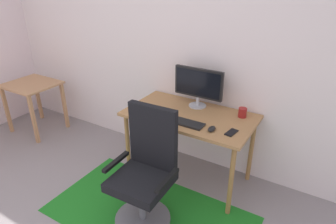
% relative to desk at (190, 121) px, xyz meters
% --- Properties ---
extents(wall_back, '(6.00, 0.10, 2.60)m').
position_rel_desk_xyz_m(wall_back, '(-0.34, 0.42, 0.63)').
color(wall_back, white).
rests_on(wall_back, ground).
extents(area_rug, '(1.84, 1.00, 0.01)m').
position_rel_desk_xyz_m(area_rug, '(-0.04, -0.69, -0.67)').
color(area_rug, '#1C731E').
rests_on(area_rug, ground).
extents(desk, '(1.26, 0.70, 0.75)m').
position_rel_desk_xyz_m(desk, '(0.00, 0.00, 0.00)').
color(desk, '#A77545').
rests_on(desk, ground).
extents(monitor, '(0.52, 0.18, 0.41)m').
position_rel_desk_xyz_m(monitor, '(-0.02, 0.21, 0.32)').
color(monitor, '#B2B2B7').
rests_on(monitor, desk).
extents(keyboard, '(0.43, 0.13, 0.02)m').
position_rel_desk_xyz_m(keyboard, '(0.02, -0.20, 0.09)').
color(keyboard, black).
rests_on(keyboard, desk).
extents(computer_mouse, '(0.06, 0.10, 0.03)m').
position_rel_desk_xyz_m(computer_mouse, '(0.32, -0.20, 0.10)').
color(computer_mouse, black).
rests_on(computer_mouse, desk).
extents(coffee_cup, '(0.08, 0.08, 0.09)m').
position_rel_desk_xyz_m(coffee_cup, '(0.46, 0.21, 0.13)').
color(coffee_cup, maroon).
rests_on(coffee_cup, desk).
extents(cell_phone, '(0.09, 0.15, 0.01)m').
position_rel_desk_xyz_m(cell_phone, '(0.48, -0.15, 0.09)').
color(cell_phone, black).
rests_on(cell_phone, desk).
extents(office_chair, '(0.55, 0.49, 1.06)m').
position_rel_desk_xyz_m(office_chair, '(-0.04, -0.72, -0.23)').
color(office_chair, slate).
rests_on(office_chair, ground).
extents(side_table, '(0.64, 0.58, 0.69)m').
position_rel_desk_xyz_m(side_table, '(-2.28, -0.14, -0.11)').
color(side_table, tan).
rests_on(side_table, ground).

